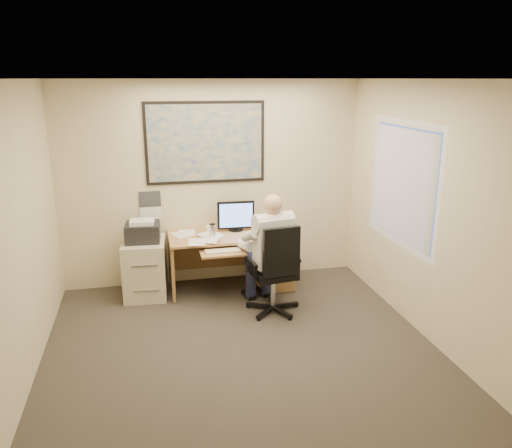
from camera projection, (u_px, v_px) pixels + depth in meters
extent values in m
cube|color=#342F28|center=(247.00, 363.00, 4.93)|extent=(4.00, 4.50, 0.00)
cube|color=white|center=(245.00, 79.00, 4.17)|extent=(4.00, 4.50, 0.00)
cube|color=beige|center=(212.00, 184.00, 6.65)|extent=(4.00, 0.00, 2.70)
cube|color=beige|center=(339.00, 366.00, 2.44)|extent=(4.00, 0.00, 2.70)
cube|color=beige|center=(10.00, 249.00, 4.12)|extent=(0.00, 4.50, 2.70)
cube|color=beige|center=(443.00, 220.00, 4.97)|extent=(0.00, 4.50, 2.70)
cube|color=tan|center=(231.00, 235.00, 6.51)|extent=(1.60, 0.75, 0.03)
cube|color=olive|center=(273.00, 259.00, 6.74)|extent=(0.45, 0.70, 0.70)
cube|color=olive|center=(172.00, 267.00, 6.45)|extent=(0.04, 0.70, 0.70)
cube|color=olive|center=(227.00, 247.00, 6.91)|extent=(1.55, 0.03, 0.55)
cylinder|color=black|center=(236.00, 230.00, 6.66)|extent=(0.20, 0.20, 0.02)
cube|color=black|center=(236.00, 215.00, 6.59)|extent=(0.49, 0.06, 0.37)
cube|color=#5D92FF|center=(236.00, 215.00, 6.56)|extent=(0.43, 0.03, 0.32)
cube|color=tan|center=(223.00, 253.00, 6.07)|extent=(0.55, 0.30, 0.02)
cube|color=beige|center=(223.00, 251.00, 6.07)|extent=(0.43, 0.14, 0.02)
cube|color=black|center=(266.00, 229.00, 6.67)|extent=(0.19, 0.17, 0.05)
cylinder|color=silver|center=(213.00, 231.00, 6.33)|extent=(0.08, 0.08, 0.18)
cylinder|color=white|center=(209.00, 229.00, 6.56)|extent=(0.07, 0.07, 0.09)
cube|color=white|center=(196.00, 236.00, 6.41)|extent=(0.60, 0.56, 0.02)
cube|color=#1E4C93|center=(206.00, 143.00, 6.46)|extent=(1.56, 0.03, 1.06)
cube|color=white|center=(150.00, 207.00, 6.54)|extent=(0.28, 0.01, 0.42)
cube|color=beige|center=(145.00, 268.00, 6.38)|extent=(0.57, 0.67, 0.73)
cube|color=black|center=(143.00, 232.00, 6.25)|extent=(0.45, 0.40, 0.23)
cube|color=white|center=(142.00, 222.00, 6.19)|extent=(0.31, 0.25, 0.05)
cylinder|color=silver|center=(273.00, 291.00, 5.97)|extent=(0.06, 0.06, 0.42)
cube|color=black|center=(273.00, 273.00, 5.91)|extent=(0.54, 0.54, 0.07)
cube|color=black|center=(276.00, 252.00, 5.58)|extent=(0.44, 0.12, 0.57)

